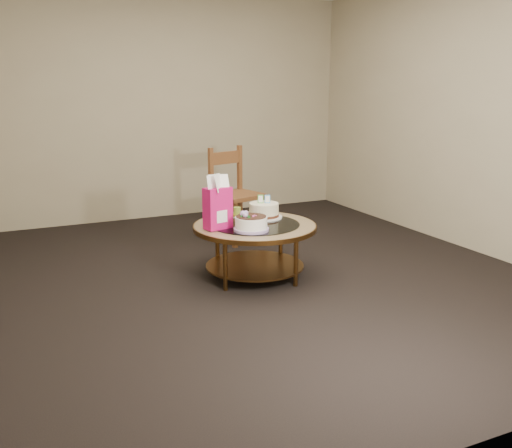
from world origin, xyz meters
name	(u,v)px	position (x,y,z in m)	size (l,w,h in m)	color
ground	(255,276)	(0.00, 0.00, 0.00)	(5.00, 5.00, 0.00)	black
room_walls	(255,89)	(0.00, 0.00, 1.54)	(4.52, 5.02, 2.61)	tan
coffee_table	(255,233)	(0.00, 0.00, 0.38)	(1.02, 1.02, 0.46)	#583819
decorated_cake	(251,224)	(-0.12, -0.19, 0.51)	(0.28, 0.28, 0.16)	#A589C2
cream_cake	(264,211)	(0.16, 0.16, 0.52)	(0.31, 0.31, 0.20)	white
gift_bag	(218,202)	(-0.33, -0.01, 0.67)	(0.24, 0.19, 0.43)	#D91460
pillar_candle	(237,213)	(-0.03, 0.30, 0.49)	(0.13, 0.13, 0.09)	#BFB14E
dining_chair	(235,194)	(0.30, 1.14, 0.48)	(0.54, 0.54, 0.95)	brown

